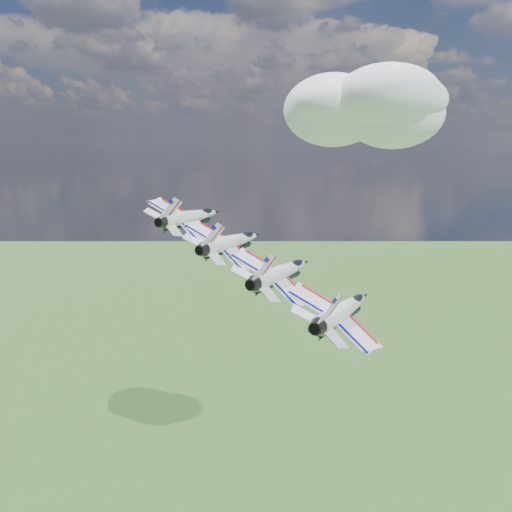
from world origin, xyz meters
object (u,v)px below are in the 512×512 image
(jet_0, at_px, (192,217))
(jet_1, at_px, (232,242))
(jet_3, at_px, (344,310))
(jet_2, at_px, (282,272))

(jet_0, xyz_separation_m, jet_1, (9.21, -7.07, -2.68))
(jet_1, bearing_deg, jet_3, -21.55)
(jet_3, bearing_deg, jet_0, 158.45)
(jet_0, xyz_separation_m, jet_3, (27.64, -21.20, -8.03))
(jet_1, xyz_separation_m, jet_2, (9.21, -7.07, -2.68))
(jet_0, relative_size, jet_3, 1.00)
(jet_2, height_order, jet_3, jet_2)
(jet_1, height_order, jet_2, jet_1)
(jet_3, bearing_deg, jet_2, 158.45)
(jet_0, height_order, jet_1, jet_0)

